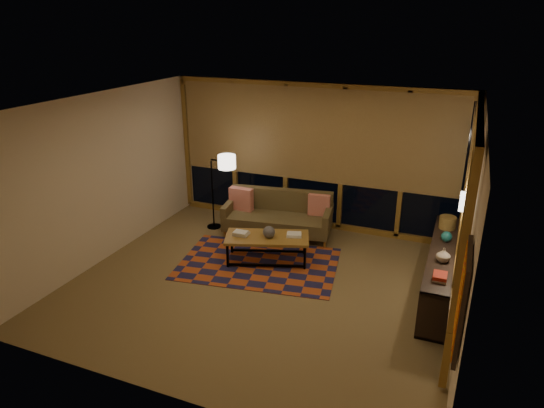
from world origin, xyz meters
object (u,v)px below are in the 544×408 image
at_px(sofa, 278,215).
at_px(bookshelf, 442,270).
at_px(floor_lamp, 212,191).
at_px(coffee_table, 267,249).

relative_size(sofa, bookshelf, 0.73).
bearing_deg(floor_lamp, coffee_table, -26.34).
bearing_deg(coffee_table, floor_lamp, 129.71).
xyz_separation_m(floor_lamp, bookshelf, (4.18, -0.79, -0.41)).
bearing_deg(floor_lamp, sofa, 10.19).
height_order(sofa, bookshelf, sofa).
height_order(sofa, floor_lamp, floor_lamp).
bearing_deg(sofa, coffee_table, -86.50).
height_order(coffee_table, floor_lamp, floor_lamp).
xyz_separation_m(sofa, floor_lamp, (-1.27, -0.12, 0.34)).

